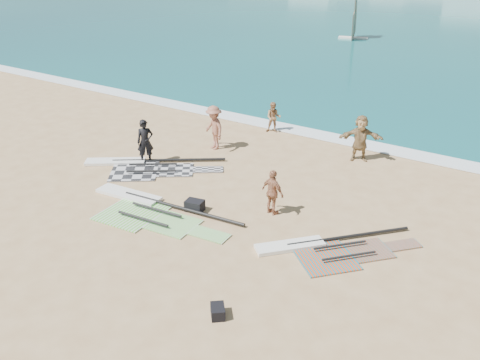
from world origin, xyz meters
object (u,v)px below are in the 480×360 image
Objects in this scene: person_wetsuit at (145,142)px; beachgoer_mid at (214,128)px; beachgoer_left at (274,117)px; beachgoer_right at (360,138)px; rig_green at (147,208)px; rig_orange at (326,249)px; rig_grey at (142,166)px; gear_bag_near at (195,206)px; beachgoer_back at (273,193)px; gear_bag_far at (218,311)px.

beachgoer_mid reaches higher than person_wetsuit.
beachgoer_right reaches higher than beachgoer_left.
beachgoer_mid is (-1.61, 6.14, 0.95)m from rig_green.
beachgoer_mid reaches higher than rig_orange.
beachgoer_left reaches higher than rig_grey.
rig_grey is 9.32m from beachgoer_right.
rig_orange is at bearing 4.32° from rig_green.
gear_bag_near is 0.38× the size of beachgoer_back.
person_wetsuit is 3.27m from beachgoer_mid.
beachgoer_right is (7.19, 5.85, 0.95)m from rig_grey.
gear_bag_near is (-4.97, -0.21, 0.15)m from rig_orange.
beachgoer_mid reaches higher than rig_grey.
gear_bag_near is (1.46, 0.88, 0.15)m from rig_green.
beachgoer_mid is 6.44m from beachgoer_right.
rig_grey is at bearing 144.34° from gear_bag_far.
rig_orange is 2.94m from beachgoer_back.
beachgoer_back is (-2.61, 1.13, 0.77)m from rig_orange.
rig_grey is at bearing 156.93° from gear_bag_near.
beachgoer_back is (5.43, -3.91, -0.19)m from beachgoer_mid.
gear_bag_far is at bearing -86.71° from person_wetsuit.
person_wetsuit is (-4.46, 2.30, 0.75)m from gear_bag_near.
gear_bag_near is 0.31× the size of beachgoer_mid.
rig_green is 12.55× the size of gear_bag_far.
person_wetsuit is 6.89m from beachgoer_back.
beachgoer_left is at bearing 103.08° from gear_bag_near.
rig_orange is 2.67× the size of beachgoer_back.
person_wetsuit is at bearing 152.72° from gear_bag_near.
gear_bag_far is 14.30m from beachgoer_left.
person_wetsuit is 1.17× the size of beachgoer_back.
beachgoer_left is at bearing 139.70° from beachgoer_right.
beachgoer_back is at bearing 107.29° from gear_bag_far.
person_wetsuit reaches higher than rig_grey.
gear_bag_far is 0.30× the size of beachgoer_back.
gear_bag_near is at bearing -33.56° from beachgoer_mid.
beachgoer_left reaches higher than rig_orange.
rig_green is 1.43× the size of rig_orange.
gear_bag_near is at bearing -102.34° from beachgoer_left.
gear_bag_far is at bearing -150.66° from rig_orange.
beachgoer_back is at bearing -40.75° from rig_grey.
beachgoer_mid reaches higher than beachgoer_left.
beachgoer_mid is (1.39, 2.96, 0.05)m from person_wetsuit.
beachgoer_back reaches higher than rig_orange.
gear_bag_far is 0.33× the size of beachgoer_left.
rig_green reaches higher than rig_grey.
beachgoer_mid is 6.70m from beachgoer_back.
gear_bag_near is 6.14m from beachgoer_mid.
beachgoer_mid reaches higher than gear_bag_far.
person_wetsuit is at bearing 118.25° from rig_orange.
rig_grey is 7.30m from beachgoer_left.
rig_grey is 2.80× the size of beachgoer_mid.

